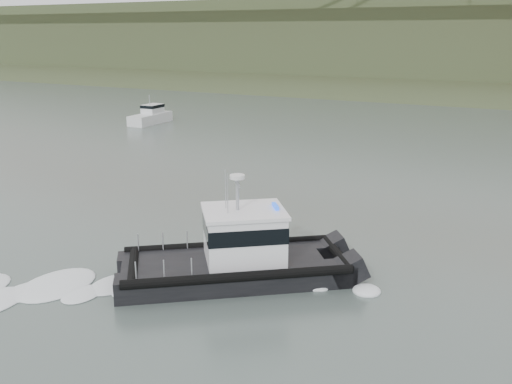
# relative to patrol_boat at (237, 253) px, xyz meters

# --- Properties ---
(ground) EXTENTS (400.00, 400.00, 0.00)m
(ground) POSITION_rel_patrol_boat_xyz_m (-0.59, -2.51, -1.26)
(ground) COLOR #46544E
(ground) RESTS_ON ground
(headlands) EXTENTS (500.00, 105.36, 27.12)m
(headlands) POSITION_rel_patrol_boat_xyz_m (-0.59, 122.99, 5.79)
(headlands) COLOR #3D4C2B
(headlands) RESTS_ON ground
(patrol_boat) EXTENTS (10.45, 9.33, 5.01)m
(patrol_boat) POSITION_rel_patrol_boat_xyz_m (0.00, 0.00, 0.00)
(patrol_boat) COLOR black
(patrol_boat) RESTS_ON ground
(motorboat) EXTENTS (2.51, 6.60, 3.57)m
(motorboat) POSITION_rel_patrol_boat_xyz_m (-32.24, 34.51, -0.36)
(motorboat) COLOR silver
(motorboat) RESTS_ON ground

